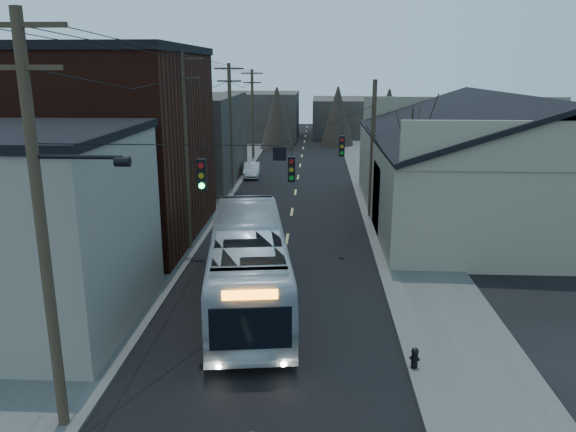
{
  "coord_description": "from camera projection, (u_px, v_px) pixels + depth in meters",
  "views": [
    {
      "loc": [
        1.56,
        -9.58,
        9.21
      ],
      "look_at": [
        0.37,
        13.72,
        3.0
      ],
      "focal_mm": 35.0,
      "sensor_mm": 36.0,
      "label": 1
    }
  ],
  "objects": [
    {
      "name": "building_far_right",
      "position": [
        356.0,
        117.0,
        78.26
      ],
      "size": [
        12.0,
        14.0,
        5.0
      ],
      "primitive_type": "cube",
      "color": "#312B27",
      "rests_on": "ground"
    },
    {
      "name": "warehouse",
      "position": [
        502.0,
        176.0,
        34.48
      ],
      "size": [
        16.16,
        20.6,
        7.73
      ],
      "color": "gray",
      "rests_on": "ground"
    },
    {
      "name": "building_brick",
      "position": [
        102.0,
        148.0,
        30.2
      ],
      "size": [
        10.0,
        12.0,
        10.0
      ],
      "primitive_type": "cube",
      "color": "black",
      "rests_on": "ground"
    },
    {
      "name": "bus",
      "position": [
        248.0,
        262.0,
        22.32
      ],
      "size": [
        4.38,
        12.38,
        3.37
      ],
      "primitive_type": "imported",
      "rotation": [
        0.0,
        0.0,
        3.27
      ],
      "color": "silver",
      "rests_on": "ground"
    },
    {
      "name": "sidewalk_left",
      "position": [
        206.0,
        196.0,
        40.95
      ],
      "size": [
        4.0,
        110.0,
        0.12
      ],
      "primitive_type": "cube",
      "color": "#474744",
      "rests_on": "ground"
    },
    {
      "name": "parked_car",
      "position": [
        252.0,
        170.0,
        48.35
      ],
      "size": [
        1.5,
        3.8,
        1.23
      ],
      "primitive_type": "imported",
      "rotation": [
        0.0,
        0.0,
        0.05
      ],
      "color": "#B4B6BD",
      "rests_on": "ground"
    },
    {
      "name": "building_left_far",
      "position": [
        182.0,
        139.0,
        46.01
      ],
      "size": [
        9.0,
        14.0,
        7.0
      ],
      "primitive_type": "cube",
      "color": "#312B27",
      "rests_on": "ground"
    },
    {
      "name": "road_surface",
      "position": [
        294.0,
        198.0,
        40.64
      ],
      "size": [
        9.0,
        110.0,
        0.02
      ],
      "primitive_type": "cube",
      "color": "black",
      "rests_on": "ground"
    },
    {
      "name": "bare_tree",
      "position": [
        409.0,
        176.0,
        29.75
      ],
      "size": [
        0.4,
        0.4,
        7.2
      ],
      "primitive_type": "cone",
      "color": "black",
      "rests_on": "ground"
    },
    {
      "name": "building_clapboard",
      "position": [
        18.0,
        233.0,
        19.92
      ],
      "size": [
        8.0,
        8.0,
        7.0
      ],
      "primitive_type": "cube",
      "color": "gray",
      "rests_on": "ground"
    },
    {
      "name": "utility_lines",
      "position": [
        239.0,
        140.0,
        33.87
      ],
      "size": [
        11.24,
        45.28,
        10.5
      ],
      "color": "#382B1E",
      "rests_on": "ground"
    },
    {
      "name": "fire_hydrant",
      "position": [
        415.0,
        357.0,
        17.44
      ],
      "size": [
        0.33,
        0.23,
        0.67
      ],
      "rotation": [
        0.0,
        0.0,
        -0.37
      ],
      "color": "black",
      "rests_on": "sidewalk_right"
    },
    {
      "name": "sidewalk_right",
      "position": [
        385.0,
        199.0,
        40.31
      ],
      "size": [
        4.0,
        110.0,
        0.12
      ],
      "primitive_type": "cube",
      "color": "#474744",
      "rests_on": "ground"
    },
    {
      "name": "building_far_left",
      "position": [
        260.0,
        116.0,
        73.95
      ],
      "size": [
        10.0,
        12.0,
        6.0
      ],
      "primitive_type": "cube",
      "color": "#312B27",
      "rests_on": "ground"
    }
  ]
}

